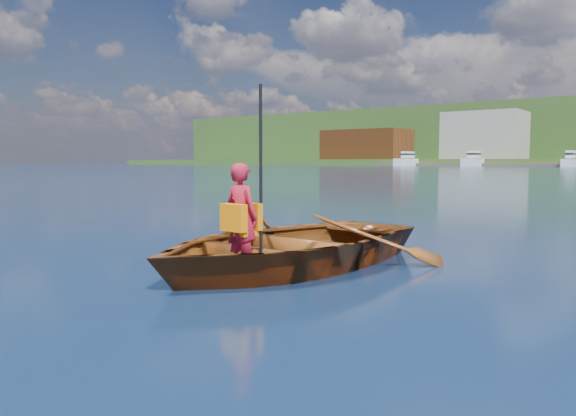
# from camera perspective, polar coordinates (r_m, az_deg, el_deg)

# --- Properties ---
(ground) EXTENTS (600.00, 600.00, 0.00)m
(ground) POSITION_cam_1_polar(r_m,az_deg,el_deg) (7.26, 10.06, -5.71)
(ground) COLOR #152A46
(ground) RESTS_ON ground
(rowboat) EXTENTS (3.33, 4.39, 0.85)m
(rowboat) POSITION_cam_1_polar(r_m,az_deg,el_deg) (6.99, -0.14, -3.75)
(rowboat) COLOR brown
(rowboat) RESTS_ON ground
(child_paddler) EXTENTS (0.46, 0.36, 2.04)m
(child_paddler) POSITION_cam_1_polar(r_m,az_deg,el_deg) (6.19, -4.70, -0.90)
(child_paddler) COLOR #AF192E
(child_paddler) RESTS_ON ground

